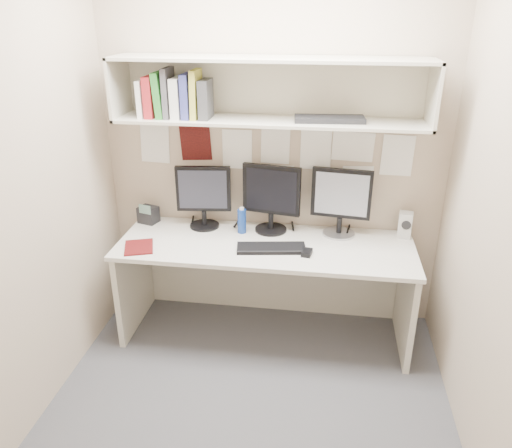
# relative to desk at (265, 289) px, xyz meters

# --- Properties ---
(floor) EXTENTS (2.40, 2.00, 0.01)m
(floor) POSITION_rel_desk_xyz_m (0.00, -0.65, -0.37)
(floor) COLOR #45454A
(floor) RESTS_ON ground
(wall_back) EXTENTS (2.40, 0.02, 2.60)m
(wall_back) POSITION_rel_desk_xyz_m (0.00, 0.35, 0.93)
(wall_back) COLOR tan
(wall_back) RESTS_ON ground
(wall_front) EXTENTS (2.40, 0.02, 2.60)m
(wall_front) POSITION_rel_desk_xyz_m (0.00, -1.65, 0.93)
(wall_front) COLOR tan
(wall_front) RESTS_ON ground
(wall_left) EXTENTS (0.02, 2.00, 2.60)m
(wall_left) POSITION_rel_desk_xyz_m (-1.20, -0.65, 0.93)
(wall_left) COLOR tan
(wall_left) RESTS_ON ground
(wall_right) EXTENTS (0.02, 2.00, 2.60)m
(wall_right) POSITION_rel_desk_xyz_m (1.20, -0.65, 0.93)
(wall_right) COLOR tan
(wall_right) RESTS_ON ground
(desk) EXTENTS (2.00, 0.70, 0.73)m
(desk) POSITION_rel_desk_xyz_m (0.00, 0.00, 0.00)
(desk) COLOR beige
(desk) RESTS_ON floor
(overhead_hutch) EXTENTS (2.00, 0.38, 0.40)m
(overhead_hutch) POSITION_rel_desk_xyz_m (0.00, 0.21, 1.35)
(overhead_hutch) COLOR beige
(overhead_hutch) RESTS_ON wall_back
(pinned_papers) EXTENTS (1.92, 0.01, 0.48)m
(pinned_papers) POSITION_rel_desk_xyz_m (0.00, 0.34, 0.88)
(pinned_papers) COLOR white
(pinned_papers) RESTS_ON wall_back
(monitor_left) EXTENTS (0.39, 0.21, 0.45)m
(monitor_left) POSITION_rel_desk_xyz_m (-0.48, 0.22, 0.61)
(monitor_left) COLOR black
(monitor_left) RESTS_ON desk
(monitor_center) EXTENTS (0.41, 0.23, 0.48)m
(monitor_center) POSITION_rel_desk_xyz_m (0.01, 0.22, 0.62)
(monitor_center) COLOR black
(monitor_center) RESTS_ON desk
(monitor_right) EXTENTS (0.41, 0.22, 0.48)m
(monitor_right) POSITION_rel_desk_xyz_m (0.49, 0.22, 0.62)
(monitor_right) COLOR #A5A5AA
(monitor_right) RESTS_ON desk
(keyboard) EXTENTS (0.47, 0.23, 0.02)m
(keyboard) POSITION_rel_desk_xyz_m (0.05, -0.09, 0.37)
(keyboard) COLOR black
(keyboard) RESTS_ON desk
(mouse) EXTENTS (0.07, 0.11, 0.03)m
(mouse) POSITION_rel_desk_xyz_m (0.29, -0.13, 0.38)
(mouse) COLOR black
(mouse) RESTS_ON desk
(speaker) EXTENTS (0.10, 0.11, 0.18)m
(speaker) POSITION_rel_desk_xyz_m (0.94, 0.24, 0.45)
(speaker) COLOR #B9B9B4
(speaker) RESTS_ON desk
(blue_bottle) EXTENTS (0.06, 0.06, 0.19)m
(blue_bottle) POSITION_rel_desk_xyz_m (-0.19, 0.15, 0.45)
(blue_bottle) COLOR navy
(blue_bottle) RESTS_ON desk
(maroon_notebook) EXTENTS (0.25, 0.27, 0.01)m
(maroon_notebook) POSITION_rel_desk_xyz_m (-0.83, -0.20, 0.37)
(maroon_notebook) COLOR #520E0F
(maroon_notebook) RESTS_ON desk
(desk_phone) EXTENTS (0.16, 0.15, 0.16)m
(desk_phone) POSITION_rel_desk_xyz_m (-0.90, 0.23, 0.43)
(desk_phone) COLOR black
(desk_phone) RESTS_ON desk
(book_stack) EXTENTS (0.46, 0.19, 0.31)m
(book_stack) POSITION_rel_desk_xyz_m (-0.60, 0.12, 1.31)
(book_stack) COLOR silver
(book_stack) RESTS_ON overhead_hutch
(hutch_tray) EXTENTS (0.45, 0.20, 0.03)m
(hutch_tray) POSITION_rel_desk_xyz_m (0.38, 0.14, 1.19)
(hutch_tray) COLOR black
(hutch_tray) RESTS_ON overhead_hutch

